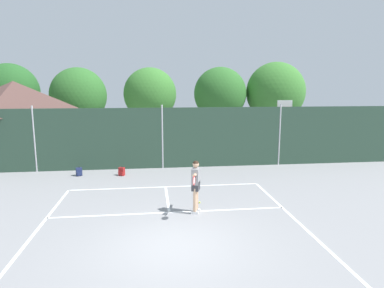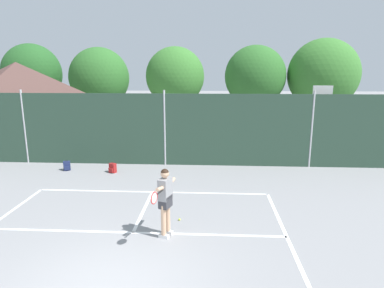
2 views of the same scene
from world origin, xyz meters
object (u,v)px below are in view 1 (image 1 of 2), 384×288
Objects in this scene: basketball_hoop at (284,121)px; backpack_red at (122,172)px; tennis_player at (196,182)px; backpack_navy at (79,172)px; tennis_ball at (200,202)px.

backpack_red is (-9.33, -2.65, -2.12)m from basketball_hoop.
backpack_navy is (-5.06, 5.55, -0.92)m from tennis_player.
basketball_hoop is at bearing 49.24° from tennis_ball.
tennis_player is 7.57m from backpack_navy.
tennis_player is 4.01× the size of backpack_navy.
tennis_player is at bearing -128.47° from basketball_hoop.
basketball_hoop is at bearing 15.85° from backpack_red.
tennis_ball is 7.05m from backpack_navy.
basketball_hoop reaches higher than tennis_ball.
basketball_hoop is 10.27m from tennis_player.
backpack_navy is (-11.41, -2.44, -2.12)m from basketball_hoop.
tennis_ball is 0.14× the size of backpack_red.
tennis_player is 6.18m from backpack_red.
tennis_ball is at bearing 73.80° from tennis_player.
basketball_hoop is at bearing 51.53° from tennis_player.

